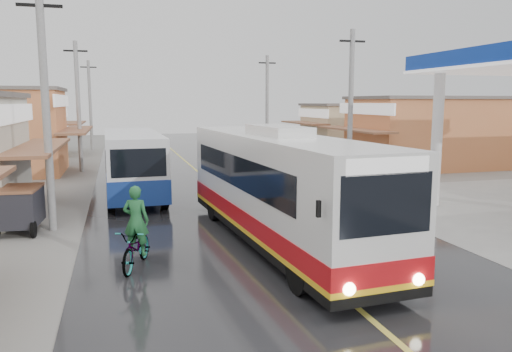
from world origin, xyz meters
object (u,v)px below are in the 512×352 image
Objects in this scene: cyclist at (137,241)px; tricycle_near at (20,207)px; second_bus at (133,163)px; coach_bus at (277,188)px.

cyclist reaches higher than tricycle_near.
cyclist is at bearing -92.75° from second_bus.
tricycle_near is (-3.59, 4.81, 0.14)m from cyclist.
cyclist is at bearing -49.07° from tricycle_near.
second_bus reaches higher than tricycle_near.
coach_bus is 4.57m from cyclist.
coach_bus is 9.95m from second_bus.
second_bus is 6.82m from tricycle_near.
second_bus reaches higher than cyclist.
second_bus is at bearing 109.82° from coach_bus.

